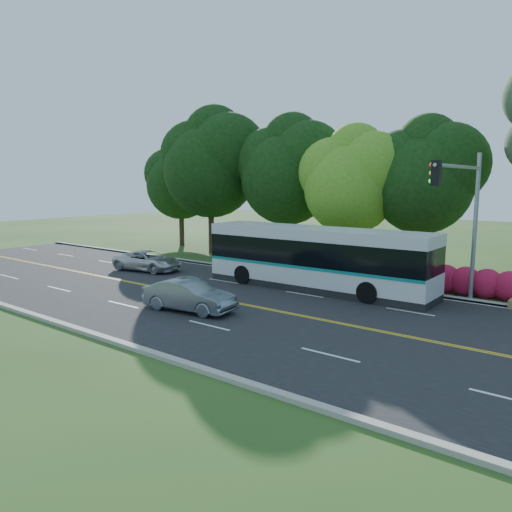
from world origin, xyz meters
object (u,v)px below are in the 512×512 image
Objects in this scene: traffic_signal at (464,205)px; transit_bus at (316,259)px; suv at (148,261)px; sedan at (189,295)px.

transit_bus is (-7.20, -0.46, -3.03)m from traffic_signal.
traffic_signal is 0.56× the size of transit_bus.
transit_bus is at bearing -90.57° from suv.
transit_bus reaches higher than suv.
suv is (-9.39, 5.44, -0.07)m from sedan.
sedan reaches higher than suv.
transit_bus reaches higher than sedan.
sedan is at bearing -139.80° from traffic_signal.
traffic_signal is 7.82m from transit_bus.
traffic_signal reaches higher than suv.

